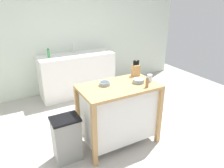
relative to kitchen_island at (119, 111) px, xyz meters
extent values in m
plane|color=#ADA8A0|center=(-0.05, -0.09, -0.51)|extent=(6.93, 6.93, 0.00)
cube|color=silver|center=(-0.05, 2.29, 0.79)|extent=(5.93, 0.10, 2.60)
cube|color=tan|center=(0.00, 0.00, 0.39)|extent=(1.09, 0.64, 0.04)
cube|color=white|center=(0.00, 0.00, -0.02)|extent=(0.99, 0.54, 0.78)
cube|color=tan|center=(-0.52, -0.29, -0.07)|extent=(0.06, 0.06, 0.88)
cube|color=tan|center=(0.52, -0.29, -0.07)|extent=(0.06, 0.06, 0.88)
cube|color=tan|center=(-0.52, 0.29, -0.07)|extent=(0.06, 0.06, 0.88)
cube|color=tan|center=(0.52, 0.29, -0.07)|extent=(0.06, 0.06, 0.88)
cube|color=tan|center=(0.43, 0.22, 0.49)|extent=(0.11, 0.09, 0.17)
cylinder|color=black|center=(0.38, 0.22, 0.61)|extent=(0.02, 0.02, 0.07)
cylinder|color=black|center=(0.40, 0.22, 0.61)|extent=(0.02, 0.02, 0.08)
cylinder|color=black|center=(0.43, 0.22, 0.60)|extent=(0.02, 0.02, 0.06)
cylinder|color=black|center=(0.45, 0.22, 0.61)|extent=(0.02, 0.02, 0.07)
cylinder|color=black|center=(0.47, 0.22, 0.61)|extent=(0.02, 0.02, 0.07)
cylinder|color=gray|center=(0.29, -0.04, 0.43)|extent=(0.16, 0.16, 0.06)
cylinder|color=#49555B|center=(0.29, -0.04, 0.46)|extent=(0.13, 0.13, 0.01)
cylinder|color=gray|center=(-0.17, 0.10, 0.43)|extent=(0.15, 0.15, 0.05)
cylinder|color=#49555B|center=(-0.17, 0.10, 0.45)|extent=(0.12, 0.12, 0.01)
cylinder|color=silver|center=(0.46, -0.08, 0.46)|extent=(0.07, 0.07, 0.11)
cylinder|color=olive|center=(0.30, -0.23, 0.47)|extent=(0.04, 0.04, 0.12)
sphere|color=#99999E|center=(0.30, -0.23, 0.54)|extent=(0.03, 0.03, 0.03)
cube|color=gray|center=(-0.79, 0.00, -0.21)|extent=(0.34, 0.26, 0.60)
cube|color=black|center=(-0.79, 0.00, 0.10)|extent=(0.36, 0.28, 0.03)
cube|color=white|center=(0.07, 1.94, -0.06)|extent=(1.61, 0.60, 0.91)
cube|color=silver|center=(0.07, 1.92, 0.38)|extent=(0.44, 0.36, 0.03)
cylinder|color=#B7BCC1|center=(0.07, 2.08, 0.51)|extent=(0.02, 0.02, 0.22)
cylinder|color=green|center=(-0.49, 1.97, 0.48)|extent=(0.05, 0.05, 0.16)
cylinder|color=black|center=(-0.49, 1.97, 0.57)|extent=(0.03, 0.03, 0.02)
camera|label=1|loc=(-1.35, -2.28, 1.52)|focal=33.68mm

